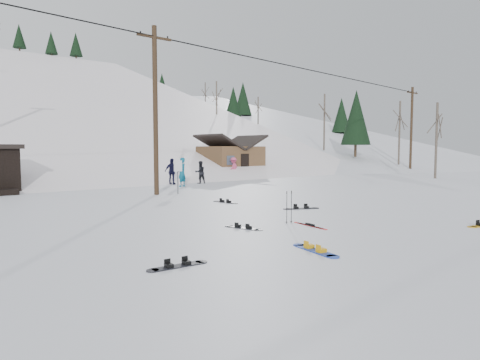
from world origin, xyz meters
TOP-DOWN VIEW (x-y plane):
  - ground at (0.00, 0.00)m, footprint 200.00×200.00m
  - ridge_right at (38.00, 50.00)m, footprint 45.66×93.98m
  - treeline_right at (36.00, 42.00)m, footprint 20.00×60.00m
  - utility_pole at (2.00, 14.00)m, footprint 2.00×0.26m
  - utility_pole_right at (34.00, 17.00)m, footprint 2.00×0.26m
  - trail_sign at (3.10, 13.58)m, footprint 0.50×0.09m
  - cabin at (15.00, 24.00)m, footprint 5.39×4.40m
  - hero_snowboard at (-1.22, 0.03)m, footprint 0.59×1.62m
  - hero_skis at (1.27, 2.38)m, footprint 0.33×1.56m
  - ski_poles at (1.10, 3.16)m, footprint 0.30×0.08m
  - board_scatter_a at (-4.54, 0.97)m, footprint 1.41×0.35m
  - board_scatter_b at (-0.66, 3.44)m, footprint 0.59×1.33m
  - board_scatter_d at (4.00, 5.25)m, footprint 1.46×0.86m
  - board_scatter_f at (2.82, 8.91)m, footprint 0.45×1.49m
  - skier_teal at (5.66, 17.32)m, footprint 0.82×0.69m
  - skier_dark at (8.05, 18.71)m, footprint 0.89×0.75m
  - skier_pink at (13.40, 21.59)m, footprint 1.31×1.08m
  - skier_navy at (6.01, 19.16)m, footprint 0.98×1.13m

SIDE VIEW (x-z plane):
  - ridge_right at x=38.00m, z-range -38.30..16.30m
  - ground at x=0.00m, z-range 0.00..0.00m
  - treeline_right at x=36.00m, z-range -5.00..5.00m
  - hero_skis at x=1.27m, z-range -0.02..0.06m
  - board_scatter_b at x=-0.66m, z-range -0.02..0.07m
  - board_scatter_a at x=-4.54m, z-range -0.02..0.07m
  - board_scatter_f at x=2.82m, z-range -0.03..0.08m
  - board_scatter_d at x=4.00m, z-range -0.03..0.08m
  - hero_snowboard at x=-1.22m, z-range -0.03..0.09m
  - ski_poles at x=1.10m, z-range 0.01..1.11m
  - skier_dark at x=8.05m, z-range 0.00..1.61m
  - skier_pink at x=13.40m, z-range 0.00..1.76m
  - skier_navy at x=6.01m, z-range 0.00..1.83m
  - skier_teal at x=5.66m, z-range 0.00..1.91m
  - trail_sign at x=3.10m, z-range 0.35..2.20m
  - cabin at x=15.00m, z-range -0.40..3.37m
  - utility_pole at x=2.00m, z-range 0.18..9.18m
  - utility_pole_right at x=34.00m, z-range 0.18..9.18m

